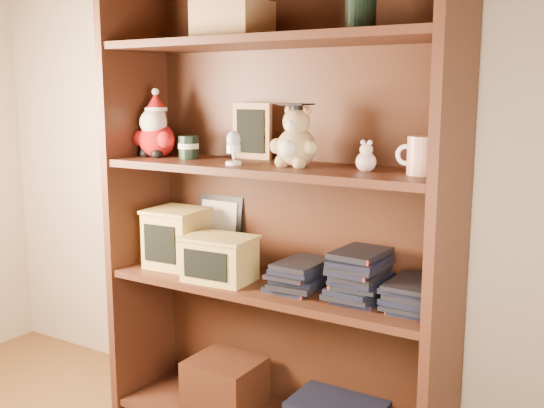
{
  "coord_description": "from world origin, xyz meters",
  "views": [
    {
      "loc": [
        1.11,
        -0.44,
        1.18
      ],
      "look_at": [
        0.03,
        1.3,
        0.82
      ],
      "focal_mm": 42.0,
      "sensor_mm": 36.0,
      "label": 1
    }
  ],
  "objects": [
    {
      "name": "treats_box",
      "position": [
        -0.38,
        1.3,
        0.66
      ],
      "size": [
        0.21,
        0.21,
        0.21
      ],
      "color": "tan",
      "rests_on": "shelf_lower"
    },
    {
      "name": "egg_cup",
      "position": [
        -0.07,
        1.23,
        1.01
      ],
      "size": [
        0.05,
        0.05,
        0.11
      ],
      "color": "white",
      "rests_on": "shelf_upper"
    },
    {
      "name": "santa_plush",
      "position": [
        -0.46,
        1.3,
        1.04
      ],
      "size": [
        0.18,
        0.13,
        0.25
      ],
      "color": "#A50F0F",
      "rests_on": "shelf_upper"
    },
    {
      "name": "book_stack_right",
      "position": [
        0.52,
        1.3,
        0.6
      ],
      "size": [
        0.14,
        0.2,
        0.1
      ],
      "color": "black",
      "rests_on": "shelf_lower"
    },
    {
      "name": "pencils_box",
      "position": [
        -0.14,
        1.24,
        0.63
      ],
      "size": [
        0.24,
        0.18,
        0.15
      ],
      "color": "tan",
      "rests_on": "shelf_lower"
    },
    {
      "name": "pink_figurine",
      "position": [
        0.36,
        1.3,
        0.99
      ],
      "size": [
        0.06,
        0.06,
        0.1
      ],
      "color": "beige",
      "rests_on": "shelf_upper"
    },
    {
      "name": "certificate_frame",
      "position": [
        -0.29,
        1.44,
        0.68
      ],
      "size": [
        0.2,
        0.05,
        0.25
      ],
      "color": "black",
      "rests_on": "shelf_lower"
    },
    {
      "name": "shelf_upper",
      "position": [
        0.03,
        1.3,
        0.94
      ],
      "size": [
        1.14,
        0.33,
        0.02
      ],
      "color": "#432113",
      "rests_on": "ground"
    },
    {
      "name": "teachers_tin",
      "position": [
        -0.31,
        1.31,
        0.99
      ],
      "size": [
        0.07,
        0.07,
        0.08
      ],
      "color": "black",
      "rests_on": "shelf_upper"
    },
    {
      "name": "bookcase",
      "position": [
        0.03,
        1.36,
        0.78
      ],
      "size": [
        1.2,
        0.35,
        1.6
      ],
      "color": "#432113",
      "rests_on": "ground"
    },
    {
      "name": "shelf_lower",
      "position": [
        0.03,
        1.3,
        0.54
      ],
      "size": [
        1.14,
        0.33,
        0.02
      ],
      "color": "#432113",
      "rests_on": "ground"
    },
    {
      "name": "teacher_mug",
      "position": [
        0.53,
        1.31,
        1.0
      ],
      "size": [
        0.12,
        0.09,
        0.11
      ],
      "color": "silver",
      "rests_on": "shelf_upper"
    },
    {
      "name": "book_stack_mid",
      "position": [
        0.35,
        1.3,
        0.63
      ],
      "size": [
        0.14,
        0.2,
        0.16
      ],
      "color": "black",
      "rests_on": "shelf_lower"
    },
    {
      "name": "book_stack_left",
      "position": [
        0.14,
        1.3,
        0.6
      ],
      "size": [
        0.14,
        0.2,
        0.1
      ],
      "color": "black",
      "rests_on": "shelf_lower"
    },
    {
      "name": "chalkboard_plaque",
      "position": [
        -0.12,
        1.42,
        1.04
      ],
      "size": [
        0.15,
        0.08,
        0.19
      ],
      "color": "#9E7547",
      "rests_on": "shelf_upper"
    },
    {
      "name": "grad_teddy_bear",
      "position": [
        0.12,
        1.3,
        1.03
      ],
      "size": [
        0.17,
        0.14,
        0.2
      ],
      "color": "tan",
      "rests_on": "shelf_upper"
    }
  ]
}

